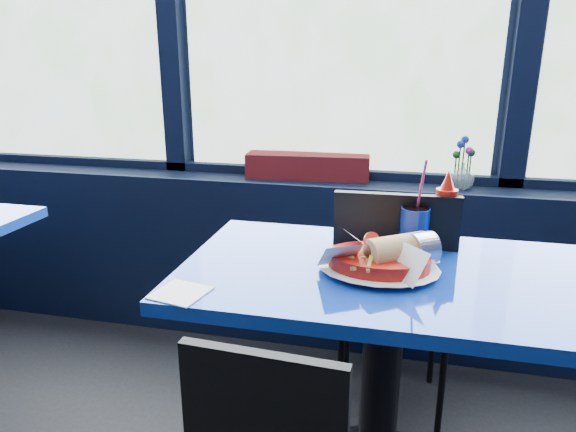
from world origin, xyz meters
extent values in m
plane|color=black|center=(0.00, 3.00, 1.50)|extent=(5.00, 0.00, 5.00)
cube|color=black|center=(0.00, 2.87, 0.40)|extent=(5.00, 0.26, 0.80)
cube|color=black|center=(0.00, 2.95, 0.81)|extent=(4.80, 0.08, 0.06)
cylinder|color=black|center=(0.30, 2.00, 0.34)|extent=(0.12, 0.12, 0.68)
cube|color=#0D2F95|center=(0.30, 2.00, 0.73)|extent=(1.20, 0.70, 0.04)
cube|color=black|center=(0.32, 2.40, 0.45)|extent=(0.44, 0.44, 0.04)
cube|color=black|center=(0.31, 2.20, 0.70)|extent=(0.40, 0.05, 0.46)
cylinder|color=black|center=(0.49, 2.59, 0.21)|extent=(0.02, 0.02, 0.43)
cylinder|color=black|center=(0.51, 2.23, 0.21)|extent=(0.02, 0.02, 0.43)
cylinder|color=black|center=(0.13, 2.57, 0.21)|extent=(0.02, 0.02, 0.43)
cylinder|color=black|center=(0.15, 2.21, 0.21)|extent=(0.02, 0.02, 0.43)
cube|color=maroon|center=(-0.11, 2.90, 0.86)|extent=(0.58, 0.18, 0.11)
imported|color=silver|center=(0.57, 2.85, 0.85)|extent=(0.11, 0.12, 0.11)
cylinder|color=#1E5919|center=(0.55, 2.85, 0.89)|extent=(0.01, 0.01, 0.18)
sphere|color=#2137C1|center=(0.55, 2.85, 0.99)|extent=(0.03, 0.03, 0.03)
cylinder|color=#1E5919|center=(0.59, 2.84, 0.88)|extent=(0.01, 0.01, 0.15)
sphere|color=#C23994|center=(0.59, 2.84, 0.97)|extent=(0.03, 0.03, 0.03)
cylinder|color=#1E5919|center=(0.57, 2.87, 0.90)|extent=(0.01, 0.01, 0.19)
sphere|color=#2137C1|center=(0.57, 2.87, 1.01)|extent=(0.03, 0.03, 0.03)
cylinder|color=#1E5919|center=(0.54, 2.86, 0.86)|extent=(0.01, 0.01, 0.13)
sphere|color=#1E5919|center=(0.54, 2.86, 0.94)|extent=(0.03, 0.03, 0.03)
cylinder|color=#1E5919|center=(0.60, 2.85, 0.87)|extent=(0.01, 0.01, 0.14)
sphere|color=#1E5919|center=(0.60, 2.85, 0.96)|extent=(0.03, 0.03, 0.03)
cylinder|color=#AC140B|center=(0.27, 1.98, 0.78)|extent=(0.34, 0.34, 0.06)
cylinder|color=white|center=(0.27, 1.98, 0.77)|extent=(0.33, 0.33, 0.00)
cylinder|color=white|center=(0.39, 2.02, 0.81)|extent=(0.11, 0.12, 0.10)
sphere|color=brown|center=(0.26, 1.96, 0.82)|extent=(0.07, 0.07, 0.07)
cylinder|color=red|center=(0.25, 1.97, 0.85)|extent=(0.07, 0.07, 0.01)
cylinder|color=#AC140B|center=(0.46, 2.23, 0.85)|extent=(0.07, 0.07, 0.19)
cone|color=#AC140B|center=(0.46, 2.23, 0.97)|extent=(0.05, 0.05, 0.06)
cylinder|color=navy|center=(0.37, 2.17, 0.82)|extent=(0.09, 0.09, 0.14)
cylinder|color=black|center=(0.37, 2.17, 0.89)|extent=(0.08, 0.08, 0.01)
cylinder|color=#EF3264|center=(0.38, 2.16, 0.96)|extent=(0.03, 0.07, 0.20)
cube|color=white|center=(-0.22, 1.72, 0.75)|extent=(0.15, 0.15, 0.00)
camera|label=1|loc=(0.33, 0.60, 1.34)|focal=32.00mm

